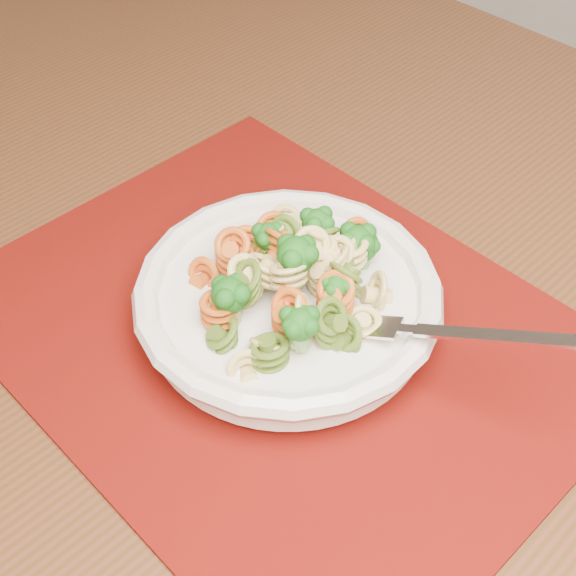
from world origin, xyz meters
The scene contains 5 objects.
dining_table centered at (-0.51, 0.71, 0.67)m, with size 1.69×1.26×0.76m.
placemat centered at (-0.53, 0.64, 0.77)m, with size 0.47×0.36×0.00m, color #600F04.
pasta_bowl centered at (-0.53, 0.65, 0.79)m, with size 0.23×0.23×0.04m.
pasta_broccoli_heap centered at (-0.53, 0.65, 0.81)m, with size 0.20×0.20×0.06m, color tan, non-canonical shape.
fork centered at (-0.45, 0.65, 0.81)m, with size 0.19×0.02×0.01m, color silver, non-canonical shape.
Camera 1 is at (-0.30, 0.31, 1.23)m, focal length 50.00 mm.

